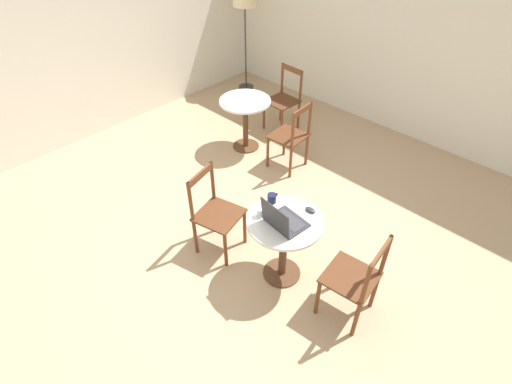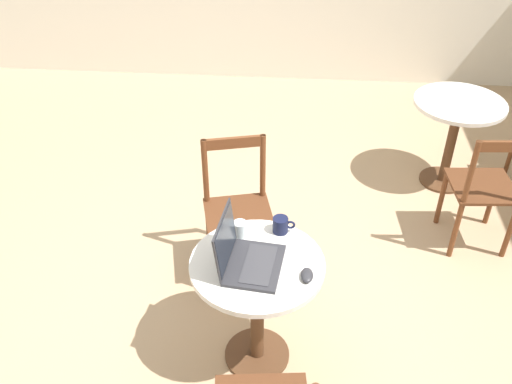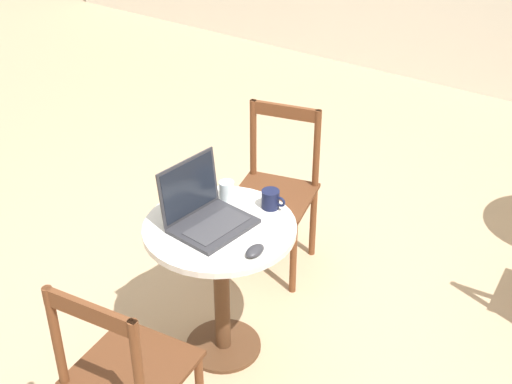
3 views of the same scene
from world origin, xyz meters
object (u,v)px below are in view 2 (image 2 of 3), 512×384
cafe_table_mid (456,122)px  mug (281,225)px  mouse (307,275)px  drinking_glass (240,229)px  chair_near_back (238,211)px  laptop (245,257)px  cafe_table_near (257,287)px  chair_mid_front (484,190)px

cafe_table_mid → mug: bearing=-128.2°
mouse → drinking_glass: bearing=141.3°
chair_near_back → drinking_glass: 0.61m
cafe_table_mid → mouse: bearing=-120.0°
laptop → drinking_glass: size_ratio=4.10×
laptop → mouse: 0.31m
chair_near_back → mouse: 0.95m
laptop → mouse: bearing=-11.3°
cafe_table_near → laptop: 0.23m
laptop → chair_near_back: bearing=99.3°
cafe_table_near → chair_near_back: (-0.18, 0.72, -0.09)m
chair_mid_front → mouse: bearing=-134.9°
mouse → mug: mug is taller
cafe_table_mid → drinking_glass: 2.19m
cafe_table_mid → mouse: size_ratio=7.11×
mouse → drinking_glass: drinking_glass is taller
cafe_table_mid → mouse: mouse is taller
drinking_glass → laptop: bearing=-77.5°
laptop → drinking_glass: 0.22m
mouse → mug: (-0.14, 0.33, 0.03)m
chair_mid_front → mug: 1.57m
chair_near_back → mug: (0.28, -0.48, 0.30)m
mouse → cafe_table_near: bearing=160.9°
cafe_table_near → laptop: laptop is taller
cafe_table_mid → laptop: bearing=-127.2°
cafe_table_mid → mug: 2.02m
drinking_glass → mouse: bearing=-38.7°
mouse → mug: 0.36m
laptop → cafe_table_mid: bearing=52.8°
laptop → mouse: size_ratio=3.60×
cafe_table_mid → chair_near_back: size_ratio=0.79×
chair_near_back → chair_mid_front: bearing=12.8°
chair_mid_front → drinking_glass: size_ratio=10.30×
chair_mid_front → mouse: chair_mid_front is taller
laptop → chair_mid_front: bearing=37.2°
chair_near_back → chair_mid_front: size_ratio=1.00×
cafe_table_near → mug: mug is taller
cafe_table_mid → cafe_table_near: bearing=-126.4°
mug → chair_near_back: bearing=120.6°
chair_near_back → cafe_table_mid: bearing=35.9°
chair_near_back → laptop: (0.12, -0.75, 0.31)m
cafe_table_mid → mug: mug is taller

